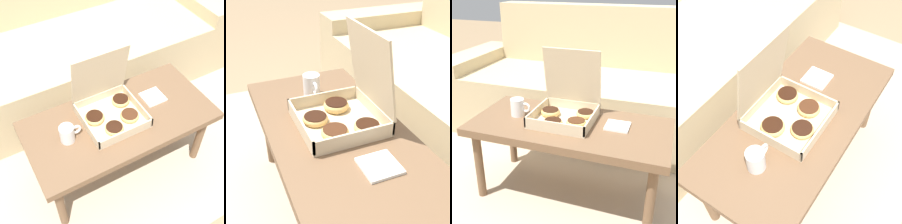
% 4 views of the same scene
% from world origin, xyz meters
% --- Properties ---
extents(ground_plane, '(12.00, 12.00, 0.00)m').
position_xyz_m(ground_plane, '(0.00, 0.00, 0.00)').
color(ground_plane, '#937756').
extents(area_rug, '(2.56, 1.80, 0.01)m').
position_xyz_m(area_rug, '(0.00, 0.30, 0.01)').
color(area_rug, tan).
rests_on(area_rug, ground_plane).
extents(couch, '(2.44, 0.88, 0.91)m').
position_xyz_m(couch, '(0.00, 0.84, 0.30)').
color(couch, tan).
rests_on(couch, ground_plane).
extents(coffee_table, '(1.00, 0.48, 0.43)m').
position_xyz_m(coffee_table, '(0.00, -0.03, 0.38)').
color(coffee_table, brown).
rests_on(coffee_table, ground_plane).
extents(pastry_box, '(0.30, 0.30, 0.35)m').
position_xyz_m(pastry_box, '(-0.03, 0.02, 0.49)').
color(pastry_box, beige).
rests_on(pastry_box, coffee_table).
extents(coffee_mug, '(0.11, 0.07, 0.09)m').
position_xyz_m(coffee_mug, '(-0.29, -0.02, 0.48)').
color(coffee_mug, white).
rests_on(coffee_mug, coffee_table).
extents(napkin_stack, '(0.12, 0.12, 0.01)m').
position_xyz_m(napkin_stack, '(0.24, 0.02, 0.44)').
color(napkin_stack, white).
rests_on(napkin_stack, coffee_table).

